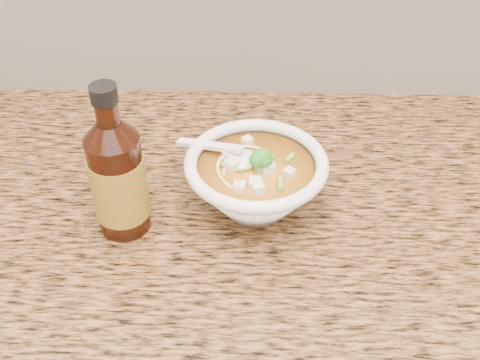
{
  "coord_description": "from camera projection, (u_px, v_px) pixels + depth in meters",
  "views": [
    {
      "loc": [
        -0.04,
        1.12,
        1.43
      ],
      "look_at": [
        -0.06,
        1.7,
        0.95
      ],
      "focal_mm": 45.0,
      "sensor_mm": 36.0,
      "label": 1
    }
  ],
  "objects": [
    {
      "name": "counter_slab",
      "position": [
        287.0,
        232.0,
        0.78
      ],
      "size": [
        4.0,
        0.68,
        0.04
      ],
      "primitive_type": "cube",
      "color": "brown",
      "rests_on": "cabinet"
    },
    {
      "name": "soup_bowl",
      "position": [
        256.0,
        183.0,
        0.76
      ],
      "size": [
        0.19,
        0.18,
        0.1
      ],
      "rotation": [
        0.0,
        0.0,
        0.09
      ],
      "color": "white",
      "rests_on": "counter_slab"
    },
    {
      "name": "hot_sauce_bottle",
      "position": [
        118.0,
        178.0,
        0.71
      ],
      "size": [
        0.09,
        0.09,
        0.2
      ],
      "rotation": [
        0.0,
        0.0,
        -0.35
      ],
      "color": "#391307",
      "rests_on": "counter_slab"
    }
  ]
}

